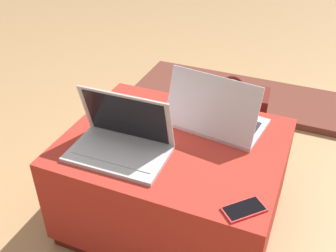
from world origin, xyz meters
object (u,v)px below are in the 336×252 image
object	(u,v)px
backpack	(228,130)
laptop_near	(121,141)
cell_phone	(244,209)
laptop_far	(216,117)

from	to	relation	value
backpack	laptop_near	bearing A→B (deg)	61.00
cell_phone	laptop_near	bearing A→B (deg)	30.62
laptop_near	laptop_far	bearing A→B (deg)	45.58
laptop_near	laptop_far	world-z (taller)	laptop_far
laptop_far	cell_phone	bearing A→B (deg)	126.10
laptop_near	laptop_far	size ratio (longest dim) A/B	0.91
laptop_near	cell_phone	size ratio (longest dim) A/B	2.54
laptop_near	cell_phone	xyz separation A→B (m)	(0.50, -0.12, -0.04)
laptop_near	backpack	xyz separation A→B (m)	(0.26, 0.62, -0.27)
laptop_near	backpack	distance (m)	0.73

